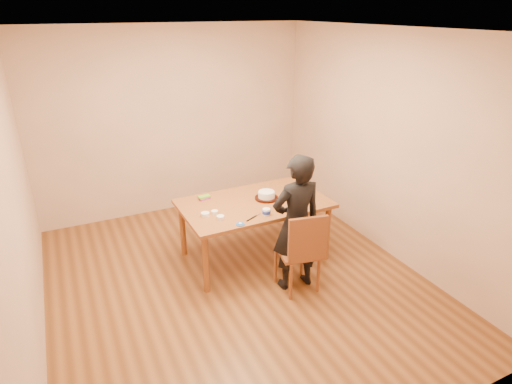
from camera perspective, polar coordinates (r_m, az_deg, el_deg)
name	(u,v)px	position (r m, az deg, el deg)	size (l,w,h in m)	color
room_shell	(222,161)	(4.66, -4.54, 4.13)	(4.00, 4.50, 2.70)	brown
dining_table	(254,204)	(5.10, -0.24, -1.55)	(1.73, 1.03, 0.04)	brown
dining_chair	(297,252)	(4.70, 5.54, -7.91)	(0.40, 0.40, 0.04)	brown
cake_plate	(266,198)	(5.18, 1.40, -0.80)	(0.28, 0.28, 0.02)	red
cake	(266,195)	(5.16, 1.41, -0.36)	(0.20, 0.20, 0.06)	white
frosting_dome	(267,191)	(5.14, 1.41, 0.10)	(0.20, 0.20, 0.03)	white
frosting_tub	(266,212)	(4.77, 1.39, -2.67)	(0.09, 0.09, 0.08)	white
frosting_lid	(240,224)	(4.58, -2.11, -4.33)	(0.10, 0.10, 0.01)	#1A50A9
frosting_dollop	(240,223)	(4.57, -2.11, -4.18)	(0.04, 0.04, 0.02)	white
ramekin_green	(220,217)	(4.70, -4.76, -3.41)	(0.08, 0.08, 0.04)	white
ramekin_yellow	(215,212)	(4.83, -5.55, -2.70)	(0.08, 0.08, 0.04)	white
ramekin_multi	(205,215)	(4.77, -6.78, -3.00)	(0.09, 0.09, 0.04)	white
candy_box_pink	(205,198)	(5.20, -6.85, -0.84)	(0.13, 0.07, 0.02)	#D8329C
candy_box_green	(204,197)	(5.20, -6.93, -0.62)	(0.14, 0.07, 0.02)	green
spatula	(252,218)	(4.70, -0.59, -3.53)	(0.17, 0.02, 0.01)	black
person	(296,223)	(4.57, 5.40, -4.20)	(0.56, 0.37, 1.55)	black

